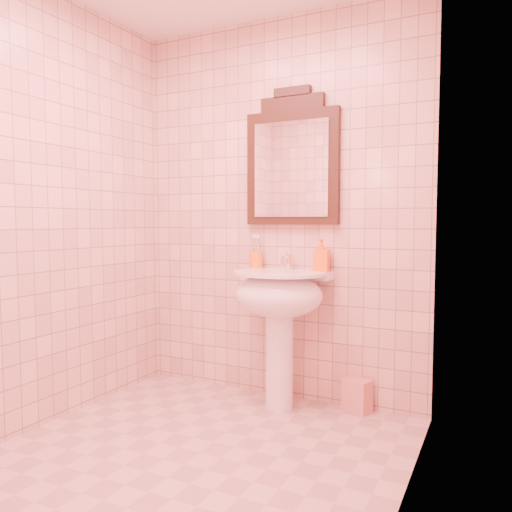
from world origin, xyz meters
The scene contains 8 objects.
floor centered at (0.00, 0.00, 0.00)m, with size 2.20×2.20×0.00m, color #C9A491.
back_wall centered at (0.00, 1.10, 1.25)m, with size 2.00×0.02×2.50m, color beige.
pedestal_sink centered at (0.11, 0.87, 0.66)m, with size 0.58×0.58×0.86m.
faucet centered at (0.11, 1.01, 0.92)m, with size 0.04×0.16×0.11m.
mirror centered at (0.11, 1.07, 1.56)m, with size 0.63×0.06×0.88m.
toothbrush_cup centered at (-0.13, 1.04, 0.92)m, with size 0.09×0.09×0.20m.
soap_dispenser centered at (0.34, 1.02, 0.96)m, with size 0.09×0.09×0.20m, color #FE6115.
towel centered at (0.57, 1.04, 0.10)m, with size 0.16×0.11×0.20m, color #DB8481.
Camera 1 is at (1.35, -1.94, 1.17)m, focal length 35.00 mm.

